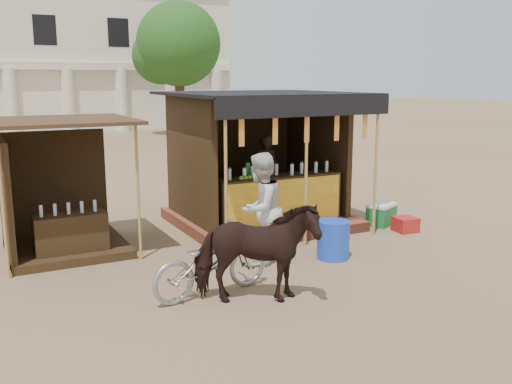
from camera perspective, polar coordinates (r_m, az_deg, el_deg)
The scene contains 11 objects.
ground at distance 8.96m, azimuth 4.76°, elevation -8.72°, with size 120.00×120.00×0.00m, color #846B4C.
main_stall at distance 12.01m, azimuth 0.44°, elevation 1.56°, with size 3.60×3.61×2.78m.
secondary_stall at distance 10.66m, azimuth -19.54°, elevation -1.32°, with size 2.40×2.40×2.38m.
cow at distance 7.82m, azimuth -0.04°, elevation -6.13°, with size 0.78×1.70×1.44m, color black.
motorbike at distance 8.20m, azimuth -4.49°, elevation -7.00°, with size 0.65×1.87×0.98m, color #96969E.
bystander at distance 9.44m, azimuth 0.44°, elevation -1.70°, with size 0.91×0.71×1.87m, color silver.
blue_barrel at distance 9.93m, azimuth 7.73°, elevation -4.75°, with size 0.56×0.56×0.66m, color blue.
red_crate at distance 11.97m, azimuth 14.71°, elevation -3.16°, with size 0.42×0.43×0.29m, color maroon.
cooler at distance 12.36m, azimuth 12.43°, elevation -2.19°, with size 0.76×0.66×0.46m.
background_building at distance 37.15m, azimuth -24.02°, elevation 11.82°, with size 26.00×7.45×8.18m.
tree at distance 31.05m, azimuth -8.17°, elevation 14.14°, with size 4.50×4.40×7.00m.
Camera 1 is at (-4.51, -7.11, 3.07)m, focal length 40.00 mm.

